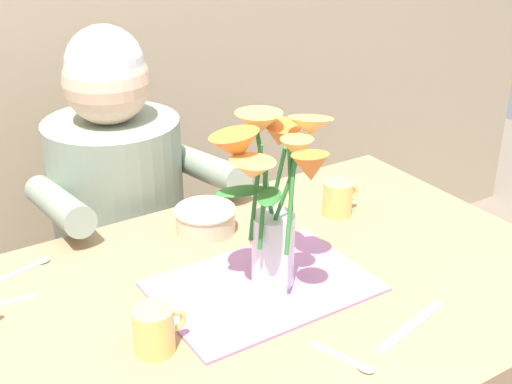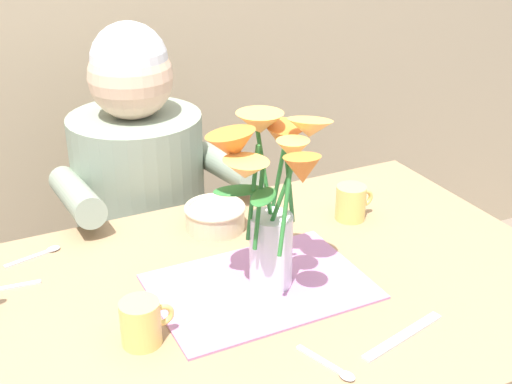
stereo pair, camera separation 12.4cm
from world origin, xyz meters
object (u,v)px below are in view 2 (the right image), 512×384
Objects in this scene: seated_person at (144,234)px; ceramic_mug at (142,322)px; ceramic_bowl at (215,216)px; coffee_cup at (351,202)px; dinner_knife at (403,336)px; flower_vase at (269,186)px.

ceramic_mug is (-0.20, -0.67, 0.22)m from seated_person.
ceramic_bowl is 1.46× the size of coffee_cup.
ceramic_bowl is 0.72× the size of dinner_knife.
dinner_knife is (0.13, -0.50, -0.03)m from ceramic_bowl.
seated_person is at bearing 89.45° from dinner_knife.
seated_person is 0.73m from ceramic_mug.
seated_person is 0.73m from flower_vase.
coffee_cup reaches higher than dinner_knife.
ceramic_bowl is 1.46× the size of ceramic_mug.
ceramic_mug is at bearing -158.41° from coffee_cup.
seated_person is at bearing 73.30° from ceramic_mug.
ceramic_bowl is at bearing 162.45° from coffee_cup.
coffee_cup is (0.36, -0.45, 0.22)m from seated_person.
dinner_knife is 2.04× the size of ceramic_mug.
ceramic_bowl is at bearing -80.56° from seated_person.
coffee_cup is at bearing -52.18° from seated_person.
dinner_knife is at bearing -74.96° from ceramic_bowl.
seated_person is 0.89m from dinner_knife.
dinner_knife is 0.44m from ceramic_mug.
ceramic_bowl is 0.41m from ceramic_mug.
flower_vase reaches higher than ceramic_mug.
seated_person is at bearing 96.08° from flower_vase.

